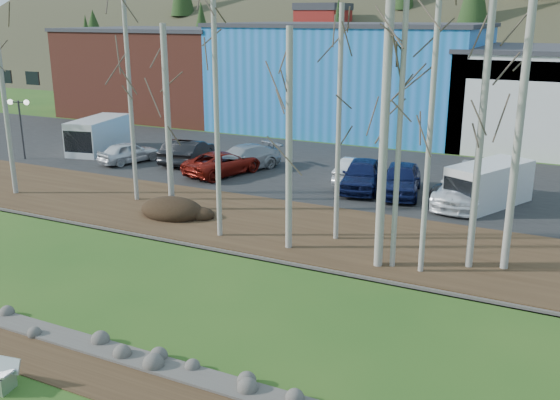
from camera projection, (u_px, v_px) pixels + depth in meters
The scene contains 34 objects.
dirt_strip at pixel (74, 367), 16.36m from camera, with size 80.00×1.80×0.03m, color #382616.
near_bank_rocks at pixel (100, 350), 17.23m from camera, with size 80.00×0.80×0.50m, color #47423D, non-canonical shape.
river at pixel (185, 293), 20.75m from camera, with size 80.00×8.00×0.90m, color #151E32, non-canonical shape.
far_bank_rocks at pixel (246, 253), 24.27m from camera, with size 80.00×0.80×0.46m, color #47423D, non-canonical shape.
far_bank at pixel (282, 227), 27.00m from camera, with size 80.00×7.00×0.15m, color #382616.
parking_lot at pixel (362, 174), 36.01m from camera, with size 80.00×14.00×0.14m, color black.
building_brick at pixel (166, 72), 57.17m from camera, with size 16.32×12.24×7.80m.
building_blue at pixel (351, 77), 49.43m from camera, with size 20.40×12.24×8.30m.
dirt_mound at pixel (172, 209), 28.26m from camera, with size 3.06×2.16×0.60m, color black.
birch_0 at pixel (4, 95), 30.50m from camera, with size 0.24×0.24×9.98m.
birch_1 at pixel (130, 101), 29.43m from camera, with size 0.21×0.21×9.65m.
birch_2 at pixel (168, 120), 28.04m from camera, with size 0.28×0.28×8.41m.
birch_3 at pixel (216, 110), 24.30m from camera, with size 0.21×0.21×10.34m.
birch_4 at pixel (289, 142), 23.23m from camera, with size 0.26×0.26×8.37m.
birch_5 at pixel (339, 127), 24.09m from camera, with size 0.20×0.20×9.17m.
birch_6 at pixel (387, 122), 21.32m from camera, with size 0.19×0.19×10.44m.
birch_7 at pixel (385, 105), 21.00m from camera, with size 0.31×0.31×11.64m.
birch_8 at pixel (518, 140), 21.09m from camera, with size 0.28×0.28×9.36m.
birch_9 at pixel (482, 122), 21.07m from camera, with size 0.25×0.25×10.52m.
birch_10 at pixel (400, 123), 21.12m from camera, with size 0.19×0.19×10.44m.
birch_11 at pixel (431, 125), 20.68m from camera, with size 0.19×0.19×10.44m.
street_lamp at pixel (19, 112), 38.65m from camera, with size 1.39×0.63×3.75m.
car_0 at pixel (129, 152), 38.27m from camera, with size 1.55×3.85×1.31m, color silver.
car_1 at pixel (192, 152), 38.15m from camera, with size 1.52×4.35×1.43m, color black.
car_2 at pixel (223, 163), 35.44m from camera, with size 2.24×4.86×1.35m, color maroon.
car_3 at pixel (242, 158), 36.43m from camera, with size 2.01×4.95×1.44m, color #9EA2A6.
car_4 at pixel (362, 175), 32.32m from camera, with size 1.88×4.68×1.59m, color #121A45.
car_5 at pixel (358, 170), 33.79m from camera, with size 1.45×4.15×1.37m, color silver.
car_6 at pixel (470, 188), 30.49m from camera, with size 2.12×4.60×1.28m, color #242527.
car_7 at pixel (467, 188), 29.87m from camera, with size 2.24×5.52×1.60m, color white.
car_8 at pixel (401, 179), 31.44m from camera, with size 1.88×4.68×1.59m, color #121A45.
car_9 at pixel (182, 151), 38.44m from camera, with size 1.52×4.35×1.43m, color black.
van_white at pixel (487, 185), 29.54m from camera, with size 3.69×5.01×2.03m.
van_grey at pixel (97, 135), 41.21m from camera, with size 3.06×5.35×2.20m.
Camera 1 is at (11.27, -8.42, 8.88)m, focal length 40.00 mm.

